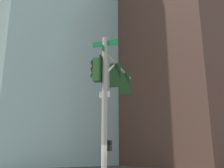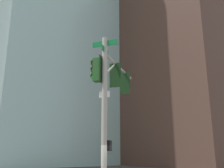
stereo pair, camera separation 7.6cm
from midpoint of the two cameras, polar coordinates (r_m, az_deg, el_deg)
The scene contains 4 objects.
signal_pole_assembly at distance 11.36m, azimuth -0.03°, elevation -1.81°, with size 2.70×3.78×6.99m.
building_brick_nearside at distance 51.83m, azimuth 14.04°, elevation 4.96°, with size 22.53×15.86×39.00m, color #4C3328.
building_brick_midblock at distance 54.70m, azimuth 21.14°, elevation -0.92°, with size 16.15×16.90×29.11m, color brown.
building_glass_tower at distance 65.01m, azimuth -10.08°, elevation 17.16°, with size 23.78×29.87×73.12m, color #9EC6C1.
Camera 2 is at (-8.36, 5.56, 2.22)m, focal length 41.24 mm.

